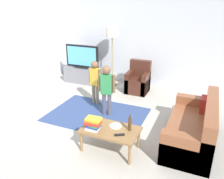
{
  "coord_description": "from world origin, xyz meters",
  "views": [
    {
      "loc": [
        1.89,
        -3.77,
        2.56
      ],
      "look_at": [
        0.0,
        0.6,
        0.65
      ],
      "focal_mm": 36.93,
      "sensor_mm": 36.0,
      "label": 1
    }
  ],
  "objects": [
    {
      "name": "child_center",
      "position": [
        -0.13,
        0.59,
        0.71
      ],
      "size": [
        0.39,
        0.19,
        1.18
      ],
      "color": "#4C4C59",
      "rests_on": "ground"
    },
    {
      "name": "tv_stand",
      "position": [
        -1.74,
        2.3,
        0.24
      ],
      "size": [
        1.2,
        0.44,
        0.5
      ],
      "color": "slate",
      "rests_on": "ground"
    },
    {
      "name": "child_near_tv",
      "position": [
        -0.66,
        1.05,
        0.68
      ],
      "size": [
        0.37,
        0.18,
        1.12
      ],
      "color": "gray",
      "rests_on": "ground"
    },
    {
      "name": "armchair",
      "position": [
        0.11,
        2.26,
        0.3
      ],
      "size": [
        0.6,
        0.6,
        0.9
      ],
      "color": "#472319",
      "rests_on": "ground"
    },
    {
      "name": "bottle",
      "position": [
        0.8,
        -0.49,
        0.54
      ],
      "size": [
        0.06,
        0.06,
        0.3
      ],
      "color": "#4C3319",
      "rests_on": "coffee_table"
    },
    {
      "name": "couch",
      "position": [
        1.84,
        0.23,
        0.29
      ],
      "size": [
        0.8,
        1.8,
        0.86
      ],
      "color": "brown",
      "rests_on": "ground"
    },
    {
      "name": "plate",
      "position": [
        0.53,
        -0.47,
        0.43
      ],
      "size": [
        0.22,
        0.22,
        0.02
      ],
      "color": "white",
      "rests_on": "coffee_table"
    },
    {
      "name": "coffee_table",
      "position": [
        0.48,
        -0.59,
        0.37
      ],
      "size": [
        1.0,
        0.6,
        0.42
      ],
      "color": "olive",
      "rests_on": "ground"
    },
    {
      "name": "floor_lamp",
      "position": [
        -0.79,
        2.45,
        1.54
      ],
      "size": [
        0.36,
        0.36,
        1.78
      ],
      "color": "#262626",
      "rests_on": "ground"
    },
    {
      "name": "tv",
      "position": [
        -1.74,
        2.28,
        0.85
      ],
      "size": [
        1.1,
        0.28,
        0.71
      ],
      "color": "black",
      "rests_on": "tv_stand"
    },
    {
      "name": "book_stack",
      "position": [
        0.21,
        -0.7,
        0.53
      ],
      "size": [
        0.3,
        0.24,
        0.22
      ],
      "color": "white",
      "rests_on": "coffee_table"
    },
    {
      "name": "wall_back",
      "position": [
        0.0,
        3.0,
        1.35
      ],
      "size": [
        6.0,
        0.12,
        2.7
      ],
      "primitive_type": "cube",
      "color": "silver",
      "rests_on": "ground"
    },
    {
      "name": "area_rug",
      "position": [
        -0.34,
        0.49,
        0.0
      ],
      "size": [
        2.2,
        1.6,
        0.01
      ],
      "primitive_type": "cube",
      "color": "#33477A",
      "rests_on": "ground"
    },
    {
      "name": "tv_remote",
      "position": [
        0.7,
        -0.71,
        0.43
      ],
      "size": [
        0.17,
        0.13,
        0.02
      ],
      "primitive_type": "cube",
      "rotation": [
        0.0,
        0.0,
        0.52
      ],
      "color": "black",
      "rests_on": "coffee_table"
    },
    {
      "name": "ground",
      "position": [
        0.0,
        0.0,
        0.0
      ],
      "size": [
        7.8,
        7.8,
        0.0
      ],
      "primitive_type": "plane",
      "color": "#B2ADA3"
    }
  ]
}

